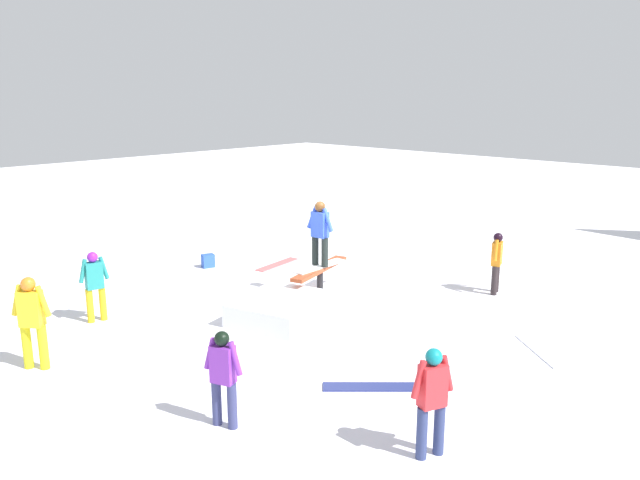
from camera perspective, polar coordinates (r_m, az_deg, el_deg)
The scene contains 13 objects.
ground_plane at distance 13.77m, azimuth 0.00°, elevation -5.14°, with size 60.00×60.00×0.00m, color white.
rail_feature at distance 13.60m, azimuth 0.00°, elevation -2.90°, with size 2.09×0.82×0.67m.
snow_kicker_ramp at distance 12.34m, azimuth -3.63°, elevation -6.29°, with size 1.80×1.50×0.45m, color white.
main_rider_on_rail at distance 13.39m, azimuth 0.00°, elevation 0.51°, with size 1.48×0.73×1.45m.
bystander_red at distance 7.86m, azimuth 10.21°, elevation -13.92°, with size 0.59×0.31×1.42m.
bystander_teal at distance 12.82m, azimuth -19.91°, elevation -3.69°, with size 0.58×0.25×1.40m.
bystander_yellow at distance 11.01m, azimuth -24.85°, elevation -6.48°, with size 0.47×0.59×1.54m.
bystander_orange at distance 14.28m, azimuth 15.85°, elevation -1.74°, with size 0.60×0.29×1.38m.
bystander_purple at distance 8.49m, azimuth -8.84°, elevation -11.99°, with size 0.28×0.58×1.35m.
loose_snowboard_white at distance 11.60m, azimuth 19.52°, elevation -9.52°, with size 1.45×0.28×0.02m, color white.
loose_snowboard_navy at distance 9.75m, azimuth 4.68°, elevation -13.24°, with size 1.46×0.28×0.02m, color navy.
loose_snowboard_coral at distance 16.23m, azimuth -3.93°, elevation -2.24°, with size 1.50×0.28×0.02m, color #F06364.
backpack_on_snow at distance 16.18m, azimuth -10.20°, elevation -1.88°, with size 0.30×0.22×0.34m, color blue.
Camera 1 is at (-9.48, -8.97, 4.38)m, focal length 35.00 mm.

